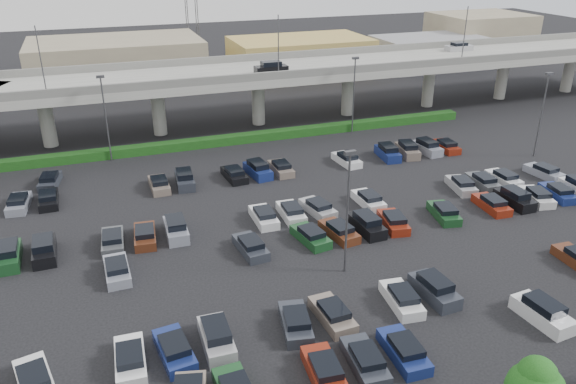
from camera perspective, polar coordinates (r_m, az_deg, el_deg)
The scene contains 6 objects.
ground at distance 52.15m, azimuth 2.04°, elevation -3.59°, with size 280.00×280.00×0.00m, color black.
overpass at distance 78.58m, azimuth -6.80°, elevation 11.37°, with size 150.00×13.00×15.80m.
hedge at distance 73.84m, azimuth -5.13°, elevation 5.40°, with size 66.00×1.60×1.10m, color #143A11.
parked_cars at distance 49.37m, azimuth 3.52°, elevation -4.54°, with size 63.04×41.67×1.67m.
light_poles at distance 50.03m, azimuth -3.10°, elevation 3.00°, with size 66.90×48.38×10.30m.
distant_buildings at distance 110.59m, azimuth -3.90°, elevation 13.55°, with size 138.00×24.00×9.00m.
Camera 1 is at (-17.25, -42.71, 24.46)m, focal length 35.00 mm.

